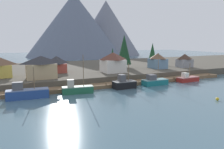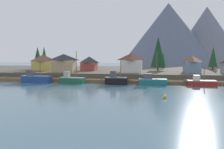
# 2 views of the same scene
# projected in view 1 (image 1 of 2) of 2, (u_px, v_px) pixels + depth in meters

# --- Properties ---
(ground_plane) EXTENTS (400.00, 400.00, 1.00)m
(ground_plane) POSITION_uv_depth(u_px,v_px,m) (94.00, 78.00, 78.86)
(ground_plane) COLOR #476675
(dock) EXTENTS (80.00, 4.00, 1.60)m
(dock) POSITION_uv_depth(u_px,v_px,m) (116.00, 84.00, 62.67)
(dock) COLOR brown
(dock) RESTS_ON ground_plane
(shoreline_bank) EXTENTS (400.00, 56.00, 2.50)m
(shoreline_bank) POSITION_uv_depth(u_px,v_px,m) (84.00, 70.00, 89.29)
(shoreline_bank) COLOR #4C473D
(shoreline_bank) RESTS_ON ground_plane
(mountain_west_peak) EXTENTS (82.93, 82.93, 53.86)m
(mountain_west_peak) POSITION_uv_depth(u_px,v_px,m) (75.00, 25.00, 187.06)
(mountain_west_peak) COLOR slate
(mountain_west_peak) RESTS_ON ground_plane
(mountain_central_peak) EXTENTS (65.25, 65.25, 51.21)m
(mountain_central_peak) POSITION_uv_depth(u_px,v_px,m) (106.00, 28.00, 207.87)
(mountain_central_peak) COLOR slate
(mountain_central_peak) RESTS_ON ground_plane
(fishing_boat_blue) EXTENTS (9.25, 3.11, 7.31)m
(fishing_boat_blue) POSITION_uv_depth(u_px,v_px,m) (27.00, 93.00, 48.79)
(fishing_boat_blue) COLOR navy
(fishing_boat_blue) RESTS_ON ground_plane
(fishing_boat_green) EXTENTS (7.87, 3.37, 9.64)m
(fishing_boat_green) POSITION_uv_depth(u_px,v_px,m) (77.00, 89.00, 53.71)
(fishing_boat_green) COLOR #1E5B3D
(fishing_boat_green) RESTS_ON ground_plane
(fishing_boat_black) EXTENTS (6.20, 3.09, 6.98)m
(fishing_boat_black) POSITION_uv_depth(u_px,v_px,m) (124.00, 84.00, 59.50)
(fishing_boat_black) COLOR black
(fishing_boat_black) RESTS_ON ground_plane
(fishing_boat_teal) EXTENTS (7.73, 3.02, 9.47)m
(fishing_boat_teal) POSITION_uv_depth(u_px,v_px,m) (154.00, 81.00, 63.98)
(fishing_boat_teal) COLOR #196B70
(fishing_boat_teal) RESTS_ON ground_plane
(fishing_boat_red) EXTENTS (7.58, 3.09, 5.98)m
(fishing_boat_red) POSITION_uv_depth(u_px,v_px,m) (188.00, 79.00, 69.61)
(fishing_boat_red) COLOR maroon
(fishing_boat_red) RESTS_ON ground_plane
(house_white) EXTENTS (7.50, 6.89, 6.75)m
(house_white) POSITION_uv_depth(u_px,v_px,m) (113.00, 62.00, 72.75)
(house_white) COLOR silver
(house_white) RESTS_ON shoreline_bank
(house_tan) EXTENTS (8.37, 4.67, 6.41)m
(house_tan) POSITION_uv_depth(u_px,v_px,m) (41.00, 67.00, 60.01)
(house_tan) COLOR tan
(house_tan) RESTS_ON shoreline_bank
(house_blue) EXTENTS (5.29, 6.85, 5.83)m
(house_blue) POSITION_uv_depth(u_px,v_px,m) (158.00, 61.00, 83.76)
(house_blue) COLOR #6689A8
(house_blue) RESTS_ON shoreline_bank
(house_red) EXTENTS (5.90, 6.12, 5.54)m
(house_red) POSITION_uv_depth(u_px,v_px,m) (57.00, 64.00, 72.15)
(house_red) COLOR #9E4238
(house_red) RESTS_ON shoreline_bank
(house_grey) EXTENTS (5.84, 4.71, 5.39)m
(house_grey) POSITION_uv_depth(u_px,v_px,m) (185.00, 60.00, 87.31)
(house_grey) COLOR gray
(house_grey) RESTS_ON shoreline_bank
(conifer_near_left) EXTENTS (3.71, 3.71, 9.68)m
(conifer_near_left) POSITION_uv_depth(u_px,v_px,m) (152.00, 51.00, 106.67)
(conifer_near_left) COLOR #4C3823
(conifer_near_left) RESTS_ON shoreline_bank
(conifer_near_right) EXTENTS (5.70, 5.70, 12.98)m
(conifer_near_right) POSITION_uv_depth(u_px,v_px,m) (124.00, 50.00, 84.42)
(conifer_near_right) COLOR #4C3823
(conifer_near_right) RESTS_ON shoreline_bank
(conifer_back_left) EXTENTS (2.29, 2.29, 7.45)m
(conifer_back_left) POSITION_uv_depth(u_px,v_px,m) (113.00, 54.00, 100.61)
(conifer_back_left) COLOR #4C3823
(conifer_back_left) RESTS_ON shoreline_bank
(channel_buoy) EXTENTS (0.70, 0.70, 0.70)m
(channel_buoy) POSITION_uv_depth(u_px,v_px,m) (217.00, 99.00, 47.31)
(channel_buoy) COLOR gold
(channel_buoy) RESTS_ON ground_plane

